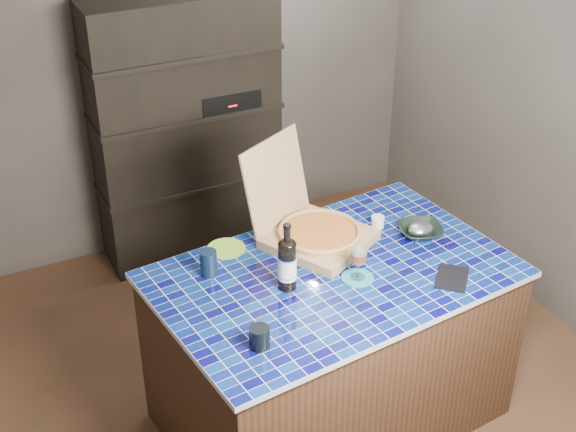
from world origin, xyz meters
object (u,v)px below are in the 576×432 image
bowl (420,231)px  kitchen_island (331,347)px  pizza_box (315,230)px  mead_bottle (287,263)px  dvd_case (452,278)px  wine_glass (359,256)px

bowl → kitchen_island: bearing=-170.5°
pizza_box → mead_bottle: 0.42m
kitchen_island → bowl: (0.56, 0.09, 0.49)m
kitchen_island → bowl: size_ratio=8.11×
dvd_case → bowl: size_ratio=0.90×
dvd_case → bowl: (0.08, 0.39, 0.02)m
mead_bottle → bowl: mead_bottle is taller
dvd_case → wine_glass: bearing=-163.7°
mead_bottle → bowl: 0.82m
kitchen_island → mead_bottle: size_ratio=5.22×
kitchen_island → wine_glass: (0.08, -0.10, 0.59)m
pizza_box → wine_glass: pizza_box is taller
dvd_case → kitchen_island: bearing=-169.0°
kitchen_island → mead_bottle: 0.65m
wine_glass → bowl: 0.53m
bowl → pizza_box: bearing=160.1°
mead_bottle → wine_glass: mead_bottle is taller
pizza_box → dvd_case: size_ratio=3.52×
kitchen_island → mead_bottle: bearing=176.4°
wine_glass → bowl: size_ratio=0.81×
wine_glass → dvd_case: bearing=-26.8°
wine_glass → pizza_box: bearing=95.0°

